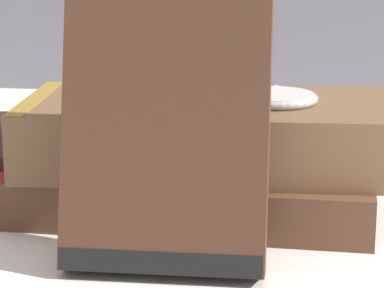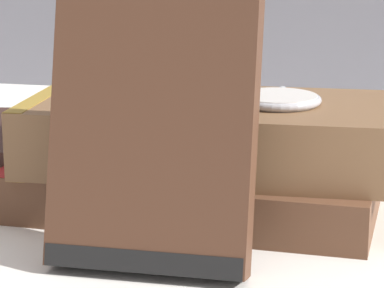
{
  "view_description": "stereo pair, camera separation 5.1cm",
  "coord_description": "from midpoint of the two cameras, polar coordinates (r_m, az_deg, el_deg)",
  "views": [
    {
      "loc": [
        0.07,
        -0.52,
        0.19
      ],
      "look_at": [
        0.0,
        0.02,
        0.05
      ],
      "focal_mm": 85.0,
      "sensor_mm": 36.0,
      "label": 1
    },
    {
      "loc": [
        0.12,
        -0.51,
        0.19
      ],
      "look_at": [
        0.0,
        0.02,
        0.05
      ],
      "focal_mm": 85.0,
      "sensor_mm": 36.0,
      "label": 2
    }
  ],
  "objects": [
    {
      "name": "pocket_watch",
      "position": [
        0.57,
        2.65,
        2.89
      ],
      "size": [
        0.06,
        0.06,
        0.01
      ],
      "color": "silver",
      "rests_on": "book_flat_top"
    },
    {
      "name": "reading_glasses",
      "position": [
        0.72,
        -6.38,
        -0.85
      ],
      "size": [
        0.1,
        0.07,
        0.0
      ],
      "rotation": [
        0.0,
        0.0,
        0.31
      ],
      "color": "#ADADB2",
      "rests_on": "ground_plane"
    },
    {
      "name": "book_flat_top",
      "position": [
        0.58,
        -1.88,
        0.65
      ],
      "size": [
        0.24,
        0.13,
        0.04
      ],
      "rotation": [
        0.0,
        0.0,
        0.04
      ],
      "color": "brown",
      "rests_on": "book_flat_bottom"
    },
    {
      "name": "ground_plane",
      "position": [
        0.55,
        -3.47,
        -5.66
      ],
      "size": [
        3.0,
        3.0,
        0.0
      ],
      "primitive_type": "plane",
      "color": "white"
    },
    {
      "name": "book_flat_bottom",
      "position": [
        0.59,
        -2.93,
        -2.75
      ],
      "size": [
        0.24,
        0.13,
        0.03
      ],
      "rotation": [
        0.0,
        0.0,
        -0.05
      ],
      "color": "brown",
      "rests_on": "ground_plane"
    },
    {
      "name": "book_leaning_front",
      "position": [
        0.49,
        -4.9,
        1.05
      ],
      "size": [
        0.11,
        0.06,
        0.17
      ],
      "rotation": [
        -0.25,
        0.0,
        0.0
      ],
      "color": "#4C2D1E",
      "rests_on": "ground_plane"
    }
  ]
}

